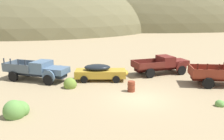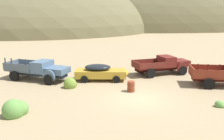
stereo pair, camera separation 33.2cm
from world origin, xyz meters
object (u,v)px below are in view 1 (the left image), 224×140
Objects in this scene: car_mustard at (102,72)px; oil_drum_spare at (131,86)px; truck_oxblood at (165,64)px; truck_chalk_blue at (41,70)px.

car_mustard is 5.80× the size of oil_drum_spare.
oil_drum_spare is at bearing -52.89° from car_mustard.
oil_drum_spare is (-4.05, -5.81, -0.56)m from truck_oxblood.
truck_oxblood is at bearing 55.15° from oil_drum_spare.
truck_oxblood reaches higher than car_mustard.
car_mustard reaches higher than oil_drum_spare.
truck_oxblood is (12.30, 2.51, -0.01)m from truck_chalk_blue.
oil_drum_spare is (8.25, -3.30, -0.57)m from truck_chalk_blue.
truck_oxblood is 7.10m from oil_drum_spare.
truck_chalk_blue is 1.30× the size of car_mustard.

